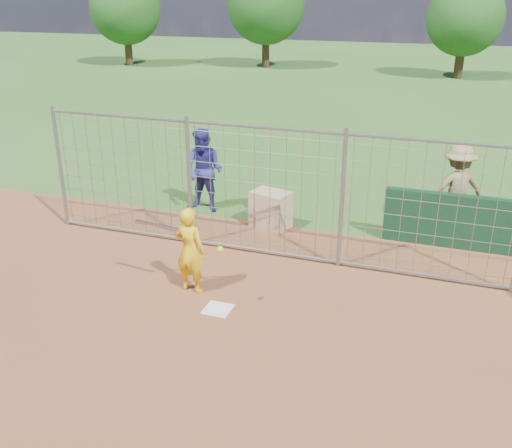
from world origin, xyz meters
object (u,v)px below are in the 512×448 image
at_px(bystander_c, 456,189).
at_px(equipment_bin, 271,210).
at_px(batter, 190,250).
at_px(bystander_a, 204,171).

bearing_deg(bystander_c, equipment_bin, -6.52).
distance_m(batter, equipment_bin, 3.18).
bearing_deg(equipment_bin, bystander_a, -178.56).
height_order(bystander_a, equipment_bin, bystander_a).
xyz_separation_m(bystander_a, bystander_c, (5.45, 0.64, -0.02)).
height_order(bystander_c, equipment_bin, bystander_c).
xyz_separation_m(batter, bystander_c, (4.10, 4.22, 0.19)).
xyz_separation_m(batter, bystander_a, (-1.35, 3.57, 0.20)).
bearing_deg(bystander_a, equipment_bin, -10.97).
height_order(batter, bystander_c, bystander_c).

